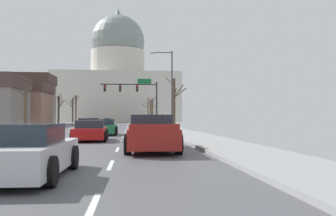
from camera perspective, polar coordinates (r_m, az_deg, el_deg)
name	(u,v)px	position (r m, az deg, el deg)	size (l,w,h in m)	color
ground	(88,132)	(35.36, -12.39, -3.65)	(20.00, 180.00, 0.20)	#4E4E53
signal_gantry	(136,92)	(51.10, -4.96, 2.51)	(7.91, 0.41, 6.62)	#28282D
street_lamp_right	(169,83)	(37.29, 0.16, 3.91)	(2.34, 0.24, 8.00)	#333338
capitol_building	(118,81)	(110.17, -7.82, 4.17)	(35.54, 22.41, 34.24)	beige
sedan_near_00	(142,124)	(46.49, -4.09, -2.43)	(2.03, 4.68, 1.23)	#6B6056
sedan_near_01	(141,125)	(40.83, -4.19, -2.65)	(2.11, 4.54, 1.14)	navy
sedan_near_02	(145,126)	(34.98, -3.66, -2.76)	(2.03, 4.40, 1.24)	#B71414
sedan_near_03	(104,128)	(29.39, -9.91, -3.03)	(2.03, 4.33, 1.25)	#1E7247
sedan_near_04	(90,131)	(22.43, -11.99, -3.54)	(2.10, 4.32, 1.23)	#B71414
pickup_truck_near_05	(152,134)	(15.74, -2.56, -4.05)	(2.29, 5.76, 1.52)	maroon
sedan_near_06	(22,152)	(9.27, -21.79, -6.45)	(2.17, 4.26, 1.26)	silver
sedan_oncoming_00	(94,122)	(61.23, -11.44, -2.16)	(1.98, 4.61, 1.25)	#B71414
sedan_oncoming_01	(83,122)	(70.55, -13.12, -2.08)	(2.08, 4.51, 1.17)	#1E7247
sedan_oncoming_02	(88,121)	(82.70, -12.30, -1.98)	(2.13, 4.39, 1.16)	#6B6056
sedan_oncoming_03	(107,121)	(92.33, -9.44, -1.93)	(2.08, 4.31, 1.14)	silver
flank_building_00	(10,104)	(67.81, -23.42, 0.55)	(12.99, 9.46, 7.12)	#8C6656
flank_building_02	(24,99)	(79.78, -21.52, 1.32)	(11.43, 9.03, 10.06)	slate
bare_tree_00	(151,111)	(79.32, -2.71, -0.40)	(1.06, 2.67, 5.30)	#4C3D2D
bare_tree_01	(59,109)	(68.41, -16.64, -0.13)	(1.39, 2.26, 5.44)	#4C3D2D
bare_tree_02	(174,102)	(38.59, 1.00, 0.91)	(2.35, 2.12, 5.59)	#4C3D2D
bare_tree_03	(76,108)	(88.97, -14.16, 0.06)	(1.88, 1.94, 6.51)	#423328
bare_tree_04	(152,111)	(72.19, -2.45, -0.42)	(2.01, 1.87, 5.46)	brown
bare_tree_05	(73,110)	(84.28, -14.64, -0.24)	(2.53, 1.57, 5.67)	#423328
bare_tree_06	(148,109)	(84.64, -3.13, -0.16)	(2.74, 2.46, 5.86)	brown
bare_tree_07	(25,108)	(44.30, -21.37, 0.07)	(2.33, 1.52, 5.09)	#4C3D2D
pedestrian_00	(166,120)	(39.89, -0.27, -1.89)	(0.35, 0.34, 1.70)	#33333D
pedestrian_01	(163,120)	(41.82, -0.79, -1.81)	(0.35, 0.34, 1.77)	black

